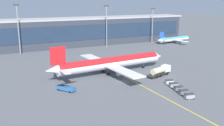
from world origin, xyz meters
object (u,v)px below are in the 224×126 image
object	(u,v)px
belt_loader	(66,88)
baggage_cart_0	(189,96)
baggage_cart_1	(184,92)
commuter_jet_far	(174,39)
baggage_cart_4	(169,82)
baggage_cart_3	(174,85)
main_airliner	(111,63)
baggage_cart_2	(178,88)
fuel_tanker	(160,71)

from	to	relation	value
belt_loader	baggage_cart_0	size ratio (longest dim) A/B	2.18
baggage_cart_1	commuter_jet_far	distance (m)	93.10
baggage_cart_0	baggage_cart_4	size ratio (longest dim) A/B	1.00
baggage_cart_3	commuter_jet_far	world-z (taller)	commuter_jet_far
commuter_jet_far	baggage_cart_1	bearing A→B (deg)	-128.27
main_airliner	belt_loader	size ratio (longest dim) A/B	7.59
baggage_cart_2	baggage_cart_3	xyz separation A→B (m)	(0.78, 3.10, 0.00)
fuel_tanker	commuter_jet_far	size ratio (longest dim) A/B	0.39
fuel_tanker	baggage_cart_1	size ratio (longest dim) A/B	3.75
main_airliner	commuter_jet_far	xyz separation A→B (m)	(66.74, 44.26, -1.58)
baggage_cart_0	baggage_cart_2	xyz separation A→B (m)	(1.56, 6.21, 0.00)
commuter_jet_far	main_airliner	bearing A→B (deg)	-146.45
baggage_cart_4	commuter_jet_far	size ratio (longest dim) A/B	0.10
main_airliner	baggage_cart_3	world-z (taller)	main_airliner
main_airliner	baggage_cart_3	xyz separation A→B (m)	(10.64, -22.61, -3.31)
belt_loader	baggage_cart_4	bearing A→B (deg)	-15.62
baggage_cart_1	baggage_cart_4	distance (m)	9.60
main_airliner	baggage_cart_1	xyz separation A→B (m)	(9.08, -28.82, -3.31)
baggage_cart_1	baggage_cart_2	size ratio (longest dim) A/B	1.00
fuel_tanker	baggage_cart_3	size ratio (longest dim) A/B	3.75
baggage_cart_0	baggage_cart_1	bearing A→B (deg)	75.92
baggage_cart_0	commuter_jet_far	bearing A→B (deg)	52.51
baggage_cart_3	commuter_jet_far	bearing A→B (deg)	50.00
baggage_cart_0	baggage_cart_2	distance (m)	6.40
baggage_cart_2	commuter_jet_far	world-z (taller)	commuter_jet_far
fuel_tanker	baggage_cart_1	xyz separation A→B (m)	(-5.80, -18.59, -0.96)
fuel_tanker	baggage_cart_4	size ratio (longest dim) A/B	3.75
main_airliner	fuel_tanker	size ratio (longest dim) A/B	4.40
main_airliner	baggage_cart_0	bearing A→B (deg)	-75.42
main_airliner	fuel_tanker	bearing A→B (deg)	-34.50
baggage_cart_2	baggage_cart_4	xyz separation A→B (m)	(1.56, 6.21, 0.00)
baggage_cart_0	baggage_cart_1	distance (m)	3.20
baggage_cart_4	main_airliner	bearing A→B (deg)	120.34
belt_loader	commuter_jet_far	size ratio (longest dim) A/B	0.23
main_airliner	baggage_cart_2	bearing A→B (deg)	-69.02
commuter_jet_far	baggage_cart_2	bearing A→B (deg)	-129.11
belt_loader	baggage_cart_1	xyz separation A→B (m)	(29.26, -18.15, -0.21)
baggage_cart_1	baggage_cart_2	xyz separation A→B (m)	(0.78, 3.10, 0.00)
main_airliner	baggage_cart_3	distance (m)	25.21
baggage_cart_1	baggage_cart_4	size ratio (longest dim) A/B	1.00
fuel_tanker	baggage_cart_1	distance (m)	19.50
main_airliner	baggage_cart_0	size ratio (longest dim) A/B	16.53
baggage_cart_3	baggage_cart_0	bearing A→B (deg)	-104.08
baggage_cart_0	baggage_cart_3	world-z (taller)	same
baggage_cart_0	belt_loader	bearing A→B (deg)	143.27
baggage_cart_4	commuter_jet_far	bearing A→B (deg)	49.06
baggage_cart_0	baggage_cart_2	world-z (taller)	same
belt_loader	baggage_cart_2	distance (m)	33.59
baggage_cart_4	baggage_cart_1	bearing A→B (deg)	-104.08
baggage_cart_0	baggage_cart_3	size ratio (longest dim) A/B	1.00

